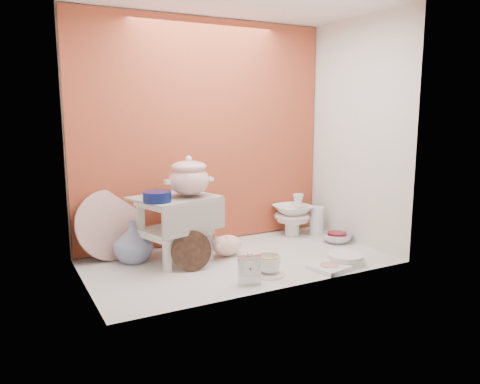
# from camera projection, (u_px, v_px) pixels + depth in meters

# --- Properties ---
(ground) EXTENTS (1.80, 1.80, 0.00)m
(ground) POSITION_uv_depth(u_px,v_px,m) (239.00, 261.00, 2.85)
(ground) COLOR silver
(ground) RESTS_ON ground
(niche_shell) EXTENTS (1.86, 1.03, 1.53)m
(niche_shell) POSITION_uv_depth(u_px,v_px,m) (225.00, 106.00, 2.84)
(niche_shell) COLOR #AF352B
(niche_shell) RESTS_ON ground
(step_stool) EXTENTS (0.54, 0.50, 0.40)m
(step_stool) POSITION_uv_depth(u_px,v_px,m) (175.00, 229.00, 2.83)
(step_stool) COLOR silver
(step_stool) RESTS_ON ground
(soup_tureen) EXTENTS (0.36, 0.36, 0.25)m
(soup_tureen) POSITION_uv_depth(u_px,v_px,m) (189.00, 176.00, 2.77)
(soup_tureen) COLOR white
(soup_tureen) RESTS_ON step_stool
(cobalt_bowl) EXTENTS (0.17, 0.17, 0.06)m
(cobalt_bowl) POSITION_uv_depth(u_px,v_px,m) (157.00, 197.00, 2.63)
(cobalt_bowl) COLOR #091348
(cobalt_bowl) RESTS_ON step_stool
(floral_platter) EXTENTS (0.46, 0.25, 0.42)m
(floral_platter) POSITION_uv_depth(u_px,v_px,m) (110.00, 225.00, 2.86)
(floral_platter) COLOR silver
(floral_platter) RESTS_ON ground
(blue_white_vase) EXTENTS (0.27, 0.27, 0.25)m
(blue_white_vase) POSITION_uv_depth(u_px,v_px,m) (133.00, 242.00, 2.81)
(blue_white_vase) COLOR silver
(blue_white_vase) RESTS_ON ground
(lacquer_tray) EXTENTS (0.24, 0.09, 0.23)m
(lacquer_tray) POSITION_uv_depth(u_px,v_px,m) (191.00, 251.00, 2.66)
(lacquer_tray) COLOR black
(lacquer_tray) RESTS_ON ground
(mantel_clock) EXTENTS (0.13, 0.08, 0.17)m
(mantel_clock) POSITION_uv_depth(u_px,v_px,m) (249.00, 268.00, 2.45)
(mantel_clock) COLOR silver
(mantel_clock) RESTS_ON ground
(plush_pig) EXTENTS (0.28, 0.23, 0.14)m
(plush_pig) POSITION_uv_depth(u_px,v_px,m) (227.00, 245.00, 2.93)
(plush_pig) COLOR beige
(plush_pig) RESTS_ON ground
(teacup_saucer) EXTENTS (0.18, 0.18, 0.01)m
(teacup_saucer) POSITION_uv_depth(u_px,v_px,m) (269.00, 274.00, 2.61)
(teacup_saucer) COLOR white
(teacup_saucer) RESTS_ON ground
(gold_rim_teacup) EXTENTS (0.14, 0.14, 0.10)m
(gold_rim_teacup) POSITION_uv_depth(u_px,v_px,m) (269.00, 264.00, 2.60)
(gold_rim_teacup) COLOR white
(gold_rim_teacup) RESTS_ON teacup_saucer
(lattice_dish) EXTENTS (0.22, 0.22, 0.03)m
(lattice_dish) POSITION_uv_depth(u_px,v_px,m) (329.00, 268.00, 2.69)
(lattice_dish) COLOR white
(lattice_dish) RESTS_ON ground
(dinner_plate_stack) EXTENTS (0.29, 0.29, 0.06)m
(dinner_plate_stack) POSITION_uv_depth(u_px,v_px,m) (346.00, 259.00, 2.79)
(dinner_plate_stack) COLOR white
(dinner_plate_stack) RESTS_ON ground
(crystal_bowl) EXTENTS (0.26, 0.26, 0.06)m
(crystal_bowl) POSITION_uv_depth(u_px,v_px,m) (337.00, 238.00, 3.24)
(crystal_bowl) COLOR silver
(crystal_bowl) RESTS_ON ground
(clear_glass_vase) EXTENTS (0.11, 0.11, 0.21)m
(clear_glass_vase) POSITION_uv_depth(u_px,v_px,m) (317.00, 221.00, 3.42)
(clear_glass_vase) COLOR silver
(clear_glass_vase) RESTS_ON ground
(porcelain_tower) EXTENTS (0.27, 0.27, 0.30)m
(porcelain_tower) POSITION_uv_depth(u_px,v_px,m) (292.00, 215.00, 3.40)
(porcelain_tower) COLOR white
(porcelain_tower) RESTS_ON ground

